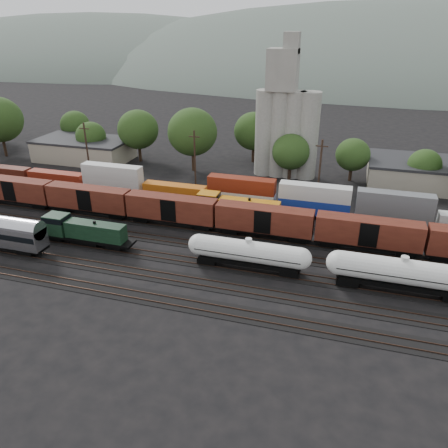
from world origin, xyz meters
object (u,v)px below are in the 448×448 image
(green_locomotive, at_px, (80,230))
(grain_silo, at_px, (286,124))
(tank_car_a, at_px, (248,252))
(orange_locomotive, at_px, (233,207))

(green_locomotive, distance_m, grain_silo, 48.33)
(tank_car_a, bearing_deg, green_locomotive, 180.00)
(green_locomotive, bearing_deg, tank_car_a, 0.00)
(green_locomotive, height_order, orange_locomotive, orange_locomotive)
(green_locomotive, xyz_separation_m, orange_locomotive, (19.71, 15.00, 0.06))
(green_locomotive, relative_size, grain_silo, 0.54)
(green_locomotive, distance_m, orange_locomotive, 24.77)
(grain_silo, bearing_deg, green_locomotive, -120.35)
(green_locomotive, relative_size, tank_car_a, 0.92)
(tank_car_a, xyz_separation_m, grain_silo, (-2.07, 41.00, 8.60))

